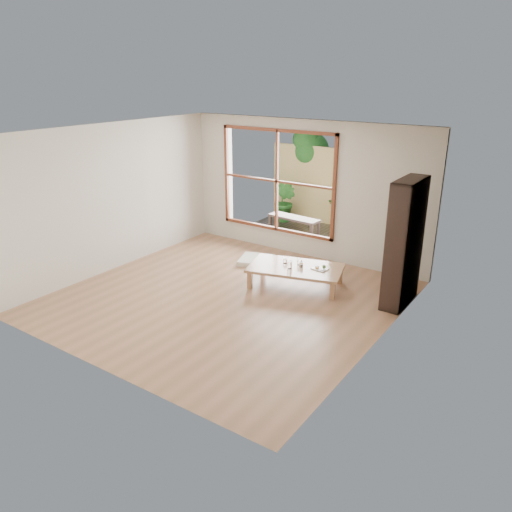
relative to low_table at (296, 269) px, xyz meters
The scene contains 15 objects.
ground 1.26m from the low_table, 122.11° to the right, with size 5.00×5.00×0.00m, color #A87654.
low_table is the anchor object (origin of this frame).
floor_cushion 1.29m from the low_table, 156.10° to the left, with size 0.59×0.59×0.09m, color white.
bookshelf 1.84m from the low_table, 11.25° to the left, with size 0.31×0.88×1.96m, color black.
glass_tall 0.17m from the low_table, 107.34° to the right, with size 0.07×0.07×0.13m, color silver.
glass_mid 0.12m from the low_table, 29.02° to the left, with size 0.06×0.06×0.09m, color silver.
glass_short 0.14m from the low_table, 83.64° to the left, with size 0.08×0.08×0.10m, color silver.
glass_small 0.24m from the low_table, behind, with size 0.07×0.07×0.09m, color silver.
food_tray 0.42m from the low_table, 17.59° to the left, with size 0.27×0.20×0.08m.
deck 2.83m from the low_table, 116.41° to the left, with size 2.80×2.00×0.05m, color #352D26.
garden_bench 2.81m from the low_table, 120.91° to the left, with size 1.22×0.45×0.38m.
bamboo_fence 3.79m from the low_table, 109.58° to the left, with size 2.80×0.06×1.80m, color #D8BA6E.
shrub_right 3.19m from the low_table, 98.86° to the left, with size 0.84×0.73×0.93m, color #296525.
shrub_left 3.73m from the low_table, 124.01° to the left, with size 0.54×0.44×0.99m, color #296525.
garden_tree 4.48m from the low_table, 116.79° to the left, with size 1.04×0.85×2.22m.
Camera 1 is at (4.48, -5.75, 3.42)m, focal length 35.00 mm.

